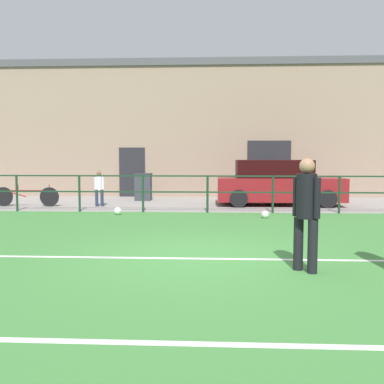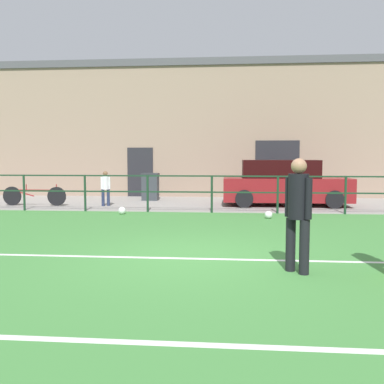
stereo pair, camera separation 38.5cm
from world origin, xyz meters
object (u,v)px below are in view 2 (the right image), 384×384
Objects in this scene: spectator_child at (106,186)px; player_goalkeeper at (298,208)px; soccer_ball_match at (122,211)px; bicycle_parked_1 at (34,196)px; soccer_ball_spare at (268,215)px; trash_bin_0 at (150,187)px; parked_car_red at (284,184)px.

player_goalkeeper is at bearing 105.16° from spectator_child.
soccer_ball_match is at bearing 100.87° from spectator_child.
bicycle_parked_1 is (-7.81, 8.05, -0.60)m from player_goalkeeper.
trash_bin_0 reaches higher than soccer_ball_spare.
parked_car_red is at bearing 5.90° from bicycle_parked_1.
player_goalkeeper is 7.64× the size of soccer_ball_match.
parked_car_red is at bearing -14.71° from trash_bin_0.
spectator_child is at bearing -10.49° from player_goalkeeper.
soccer_ball_spare is at bearing -16.57° from bicycle_parked_1.
parked_car_red is (5.10, 2.73, 0.66)m from soccer_ball_match.
player_goalkeeper is at bearing -68.09° from trash_bin_0.
trash_bin_0 is at bearing 165.29° from parked_car_red.
player_goalkeeper is at bearing -45.87° from bicycle_parked_1.
parked_car_red reaches higher than spectator_child.
bicycle_parked_1 is (-2.51, -0.11, -0.34)m from spectator_child.
spectator_child is at bearing 118.69° from soccer_ball_match.
spectator_child is at bearing 155.38° from soccer_ball_spare.
parked_car_red is at bearing 169.41° from spectator_child.
spectator_child is (-5.36, 2.46, 0.60)m from soccer_ball_spare.
player_goalkeeper reaches higher than spectator_child.
player_goalkeeper is at bearing -90.58° from soccer_ball_spare.
trash_bin_0 is at bearing 132.60° from soccer_ball_spare.
soccer_ball_spare is (4.29, -0.51, -0.01)m from soccer_ball_match.
player_goalkeeper is 0.39× the size of parked_car_red.
spectator_child reaches higher than bicycle_parked_1.
parked_car_red is 1.91× the size of bicycle_parked_1.
spectator_child is 0.53× the size of bicycle_parked_1.
soccer_ball_spare is 0.05× the size of parked_car_red.
parked_car_red reaches higher than bicycle_parked_1.
soccer_ball_match is 4.32m from soccer_ball_spare.
bicycle_parked_1 is at bearing 152.87° from soccer_ball_match.
bicycle_parked_1 is at bearing -174.10° from parked_car_red.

